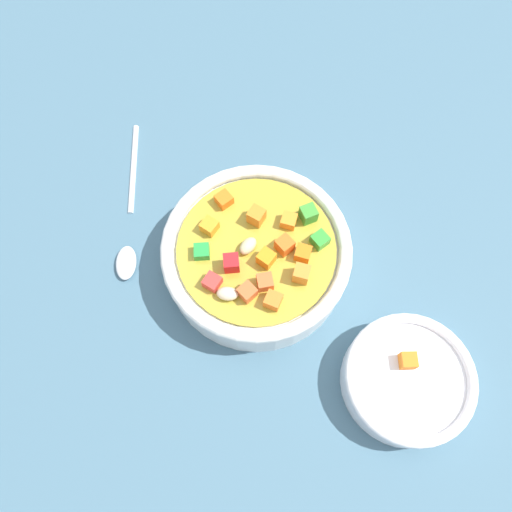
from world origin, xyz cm
name	(u,v)px	position (x,y,z in cm)	size (l,w,h in cm)	color
ground_plane	(256,268)	(0.00, 0.00, -1.00)	(140.00, 140.00, 2.00)	#42667A
soup_bowl_main	(256,255)	(-0.02, -0.01, 2.90)	(19.54, 19.54, 6.42)	white
spoon	(128,225)	(4.66, 14.42, 0.44)	(20.51, 2.39, 1.00)	silver
side_bowl_small	(407,380)	(-12.65, -14.63, 1.95)	(12.54, 12.54, 4.46)	white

